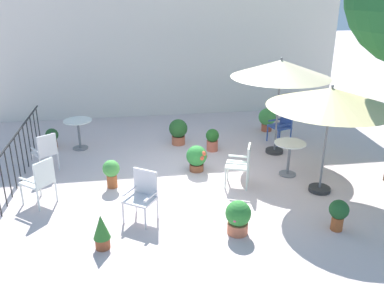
% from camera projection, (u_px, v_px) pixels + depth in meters
% --- Properties ---
extents(ground_plane, '(60.00, 60.00, 0.00)m').
position_uv_depth(ground_plane, '(191.00, 177.00, 8.87)').
color(ground_plane, beige).
extents(villa_facade, '(11.03, 0.30, 5.20)m').
position_uv_depth(villa_facade, '(167.00, 33.00, 12.40)').
color(villa_facade, silver).
rests_on(villa_facade, ground).
extents(terrace_railing, '(0.03, 5.55, 1.01)m').
position_uv_depth(terrace_railing, '(12.00, 158.00, 8.10)').
color(terrace_railing, black).
rests_on(terrace_railing, ground).
extents(patio_umbrella_0, '(2.41, 2.41, 2.21)m').
position_uv_depth(patio_umbrella_0, '(331.00, 98.00, 7.55)').
color(patio_umbrella_0, '#2D2D2D').
rests_on(patio_umbrella_0, ground).
extents(patio_umbrella_1, '(2.36, 2.36, 2.39)m').
position_uv_depth(patio_umbrella_1, '(281.00, 69.00, 9.42)').
color(patio_umbrella_1, '#2D2D2D').
rests_on(patio_umbrella_1, ground).
extents(cafe_table_0, '(0.71, 0.71, 0.77)m').
position_uv_depth(cafe_table_0, '(79.00, 129.00, 10.24)').
color(cafe_table_0, white).
rests_on(cafe_table_0, ground).
extents(cafe_table_1, '(0.68, 0.68, 0.76)m').
position_uv_depth(cafe_table_1, '(289.00, 153.00, 8.78)').
color(cafe_table_1, white).
rests_on(cafe_table_1, ground).
extents(patio_chair_0, '(0.58, 0.61, 0.96)m').
position_uv_depth(patio_chair_0, '(283.00, 123.00, 10.68)').
color(patio_chair_0, '#304D9A').
rests_on(patio_chair_0, ground).
extents(patio_chair_1, '(0.62, 0.62, 0.91)m').
position_uv_depth(patio_chair_1, '(46.00, 150.00, 8.95)').
color(patio_chair_1, white).
rests_on(patio_chair_1, ground).
extents(patio_chair_2, '(0.68, 0.67, 0.94)m').
position_uv_depth(patio_chair_2, '(40.00, 179.00, 7.56)').
color(patio_chair_2, silver).
rests_on(patio_chair_2, ground).
extents(patio_chair_3, '(0.60, 0.58, 0.91)m').
position_uv_depth(patio_chair_3, '(242.00, 163.00, 8.29)').
color(patio_chair_3, white).
rests_on(patio_chair_3, ground).
extents(patio_chair_4, '(0.66, 0.65, 0.92)m').
position_uv_depth(patio_chair_4, '(142.00, 193.00, 7.09)').
color(patio_chair_4, silver).
rests_on(patio_chair_4, ground).
extents(potted_plant_0, '(0.48, 0.47, 0.60)m').
position_uv_depth(potted_plant_0, '(197.00, 157.00, 9.06)').
color(potted_plant_0, brown).
rests_on(potted_plant_0, ground).
extents(potted_plant_1, '(0.33, 0.33, 0.56)m').
position_uv_depth(potted_plant_1, '(339.00, 212.00, 6.81)').
color(potted_plant_1, '#AC552A').
rests_on(potted_plant_1, ground).
extents(potted_plant_2, '(0.27, 0.27, 0.60)m').
position_uv_depth(potted_plant_2, '(102.00, 231.00, 6.33)').
color(potted_plant_2, brown).
rests_on(potted_plant_2, ground).
extents(potted_plant_3, '(0.43, 0.43, 0.60)m').
position_uv_depth(potted_plant_3, '(238.00, 217.00, 6.73)').
color(potted_plant_3, '#C06748').
rests_on(potted_plant_3, ground).
extents(potted_plant_4, '(0.50, 0.50, 0.67)m').
position_uv_depth(potted_plant_4, '(267.00, 118.00, 11.61)').
color(potted_plant_4, '#B95639').
rests_on(potted_plant_4, ground).
extents(potted_plant_5, '(0.34, 0.34, 0.58)m').
position_uv_depth(potted_plant_5, '(212.00, 139.00, 10.20)').
color(potted_plant_5, '#CE6148').
rests_on(potted_plant_5, ground).
extents(potted_plant_6, '(0.49, 0.49, 0.68)m').
position_uv_depth(potted_plant_6, '(178.00, 131.00, 10.60)').
color(potted_plant_6, '#BD5F3F').
rests_on(potted_plant_6, ground).
extents(potted_plant_7, '(0.35, 0.35, 0.60)m').
position_uv_depth(potted_plant_7, '(111.00, 171.00, 8.29)').
color(potted_plant_7, '#A6542B').
rests_on(potted_plant_7, ground).
extents(potted_plant_8, '(0.33, 0.33, 0.52)m').
position_uv_depth(potted_plant_8, '(52.00, 137.00, 10.38)').
color(potted_plant_8, brown).
rests_on(potted_plant_8, ground).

